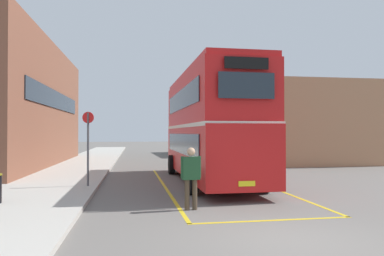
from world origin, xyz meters
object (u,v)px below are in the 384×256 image
(bus_stop_sign, at_px, (88,141))
(double_decker_bus, at_px, (209,125))
(pedestrian_boarding, at_px, (191,174))
(single_deck_bus, at_px, (195,138))

(bus_stop_sign, bearing_deg, double_decker_bus, 16.14)
(pedestrian_boarding, bearing_deg, single_deck_bus, 80.58)
(double_decker_bus, distance_m, pedestrian_boarding, 6.13)
(single_deck_bus, relative_size, pedestrian_boarding, 5.69)
(single_deck_bus, relative_size, bus_stop_sign, 3.53)
(single_deck_bus, distance_m, pedestrian_boarding, 26.07)
(single_deck_bus, height_order, pedestrian_boarding, single_deck_bus)
(pedestrian_boarding, relative_size, bus_stop_sign, 0.62)
(double_decker_bus, distance_m, bus_stop_sign, 5.27)
(double_decker_bus, height_order, single_deck_bus, double_decker_bus)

